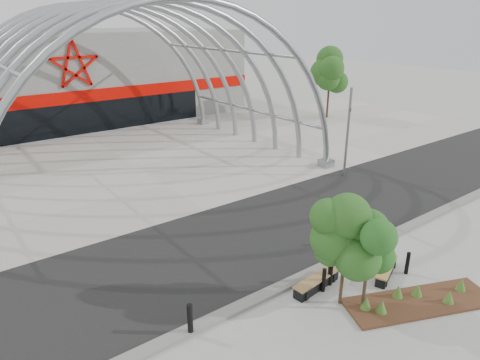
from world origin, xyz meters
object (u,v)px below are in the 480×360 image
object	(u,v)px
signal_pole	(348,131)
street_tree_1	(370,246)
bench_0	(317,283)
bollard_2	(330,271)
street_tree_0	(346,235)
bench_1	(386,271)

from	to	relation	value
signal_pole	street_tree_1	distance (m)	13.07
signal_pole	bench_0	size ratio (longest dim) A/B	2.44
bench_0	bollard_2	bearing A→B (deg)	-12.21
bench_0	street_tree_1	bearing A→B (deg)	-77.63
street_tree_0	street_tree_1	distance (m)	0.78
street_tree_0	street_tree_1	xyz separation A→B (m)	(0.36, -0.66, -0.22)
street_tree_1	bollard_2	world-z (taller)	street_tree_1
signal_pole	bollard_2	bearing A→B (deg)	-142.02
street_tree_0	bench_1	size ratio (longest dim) A/B	1.84
bench_1	signal_pole	bearing A→B (deg)	48.67
street_tree_1	bench_1	bearing A→B (deg)	17.51
street_tree_0	bench_0	xyz separation A→B (m)	(-0.03, 1.08, -2.39)
street_tree_1	bench_1	size ratio (longest dim) A/B	1.69
bench_0	street_tree_0	bearing A→B (deg)	-88.58
street_tree_0	bollard_2	distance (m)	2.32
bollard_2	street_tree_0	bearing A→B (deg)	-119.14
signal_pole	bollard_2	distance (m)	12.09
street_tree_0	bollard_2	bearing A→B (deg)	60.86
street_tree_1	bench_1	distance (m)	3.29
signal_pole	bench_1	size ratio (longest dim) A/B	2.74
street_tree_1	bench_0	world-z (taller)	street_tree_1
bollard_2	bench_0	bearing A→B (deg)	167.79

